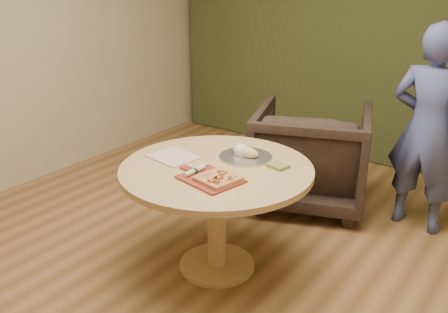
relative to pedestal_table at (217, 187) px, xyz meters
name	(u,v)px	position (x,y,z in m)	size (l,w,h in m)	color
room_shell	(203,78)	(0.16, -0.32, 0.79)	(5.04, 6.04, 2.84)	olive
curtain	(387,26)	(0.16, 2.58, 0.79)	(4.80, 0.14, 2.78)	#313819
pedestal_table	(217,187)	(0.00, 0.00, 0.00)	(1.25, 1.25, 0.75)	tan
pizza_paddle	(209,179)	(0.09, -0.19, 0.15)	(0.47, 0.34, 0.01)	maroon
flatbread_pizza	(218,179)	(0.16, -0.20, 0.17)	(0.26, 0.26, 0.04)	#C2824C
cutlery_roll	(195,171)	(-0.02, -0.19, 0.17)	(0.04, 0.20, 0.03)	silver
newspaper	(174,157)	(-0.33, -0.04, 0.15)	(0.30, 0.25, 0.01)	white
serving_tray	(245,157)	(0.07, 0.24, 0.15)	(0.36, 0.36, 0.02)	silver
bread_roll	(244,152)	(0.06, 0.24, 0.18)	(0.19, 0.09, 0.09)	#E1C889
green_packet	(278,166)	(0.33, 0.22, 0.15)	(0.12, 0.10, 0.02)	#4F602B
armchair	(311,151)	(0.05, 1.29, -0.13)	(0.93, 0.87, 0.95)	black
person_standing	(428,130)	(0.93, 1.42, 0.19)	(0.58, 0.38, 1.60)	#444E88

